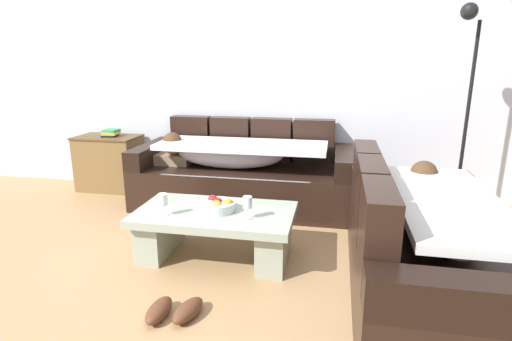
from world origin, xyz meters
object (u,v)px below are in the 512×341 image
object	(u,v)px
coffee_table	(215,228)
wine_glass_near_right	(247,203)
floor_lamp	(464,104)
wine_glass_near_left	(163,200)
side_cabinet	(110,163)
book_stack_on_cabinet	(111,133)
couch_near_window	(425,248)
couch_along_wall	(241,174)
pair_of_shoes	(173,310)
fruit_bowl	(218,205)

from	to	relation	value
coffee_table	wine_glass_near_right	xyz separation A→B (m)	(0.28, -0.10, 0.26)
wine_glass_near_right	floor_lamp	bearing A→B (deg)	36.18
wine_glass_near_left	side_cabinet	bearing A→B (deg)	130.88
book_stack_on_cabinet	floor_lamp	xyz separation A→B (m)	(3.66, -0.31, 0.44)
couch_near_window	floor_lamp	size ratio (longest dim) A/B	1.00
couch_along_wall	book_stack_on_cabinet	distance (m)	1.66
coffee_table	floor_lamp	distance (m)	2.44
wine_glass_near_left	pair_of_shoes	distance (m)	0.85
coffee_table	floor_lamp	size ratio (longest dim) A/B	0.62
fruit_bowl	wine_glass_near_left	world-z (taller)	wine_glass_near_left
book_stack_on_cabinet	pair_of_shoes	size ratio (longest dim) A/B	0.66
coffee_table	wine_glass_near_left	distance (m)	0.46
coffee_table	book_stack_on_cabinet	bearing A→B (deg)	139.26
coffee_table	side_cabinet	world-z (taller)	side_cabinet
book_stack_on_cabinet	pair_of_shoes	bearing A→B (deg)	-53.60
fruit_bowl	side_cabinet	size ratio (longest dim) A/B	0.39
couch_along_wall	wine_glass_near_left	distance (m)	1.42
pair_of_shoes	fruit_bowl	bearing A→B (deg)	86.95
couch_near_window	fruit_bowl	world-z (taller)	couch_near_window
fruit_bowl	book_stack_on_cabinet	bearing A→B (deg)	139.76
couch_along_wall	pair_of_shoes	xyz separation A→B (m)	(0.06, -2.03, -0.29)
side_cabinet	book_stack_on_cabinet	world-z (taller)	book_stack_on_cabinet
couch_near_window	wine_glass_near_right	distance (m)	1.21
wine_glass_near_right	fruit_bowl	bearing A→B (deg)	156.64
wine_glass_near_left	pair_of_shoes	xyz separation A→B (m)	(0.32, -0.64, -0.45)
fruit_bowl	floor_lamp	world-z (taller)	floor_lamp
wine_glass_near_right	side_cabinet	xyz separation A→B (m)	(-2.01, 1.55, -0.17)
pair_of_shoes	wine_glass_near_left	bearing A→B (deg)	116.44
coffee_table	fruit_bowl	distance (m)	0.18
couch_along_wall	wine_glass_near_left	world-z (taller)	couch_along_wall
wine_glass_near_left	wine_glass_near_right	xyz separation A→B (m)	(0.62, 0.06, 0.00)
couch_along_wall	pair_of_shoes	distance (m)	2.05
coffee_table	wine_glass_near_left	world-z (taller)	wine_glass_near_left
wine_glass_near_right	book_stack_on_cabinet	distance (m)	2.51
couch_near_window	side_cabinet	distance (m)	3.63
coffee_table	fruit_bowl	size ratio (longest dim) A/B	4.29
wine_glass_near_left	side_cabinet	world-z (taller)	side_cabinet
fruit_bowl	coffee_table	bearing A→B (deg)	-162.66
couch_near_window	fruit_bowl	bearing A→B (deg)	79.00
pair_of_shoes	side_cabinet	bearing A→B (deg)	127.26
wine_glass_near_right	side_cabinet	world-z (taller)	side_cabinet
fruit_bowl	wine_glass_near_left	xyz separation A→B (m)	(-0.36, -0.17, 0.07)
coffee_table	book_stack_on_cabinet	world-z (taller)	book_stack_on_cabinet
wine_glass_near_left	book_stack_on_cabinet	bearing A→B (deg)	129.78
wine_glass_near_right	pair_of_shoes	bearing A→B (deg)	-113.08
coffee_table	side_cabinet	bearing A→B (deg)	140.17
couch_near_window	coffee_table	xyz separation A→B (m)	(-1.46, 0.27, -0.10)
coffee_table	floor_lamp	world-z (taller)	floor_lamp
side_cabinet	floor_lamp	xyz separation A→B (m)	(3.71, -0.31, 0.80)
coffee_table	side_cabinet	size ratio (longest dim) A/B	1.67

